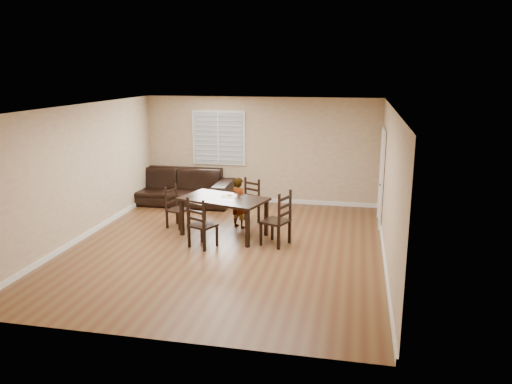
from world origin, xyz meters
The scene contains 11 objects.
ground centered at (0.00, 0.00, 0.00)m, with size 7.00×7.00×0.00m, color brown.
room centered at (0.04, 0.18, 1.81)m, with size 6.04×7.04×2.72m.
dining_table centered at (-0.22, 0.68, 0.72)m, with size 1.92×1.41×0.80m.
chair_near centered at (0.11, 1.71, 0.45)m, with size 0.59×0.58×1.00m.
chair_far centered at (-0.49, -0.18, 0.46)m, with size 0.59×0.57×1.01m.
chair_left centered at (-1.46, 1.04, 0.41)m, with size 0.49×0.51×0.91m.
chair_right centered at (1.03, 0.29, 0.50)m, with size 0.61×0.63×1.10m.
child centered at (-0.05, 1.27, 0.56)m, with size 0.41×0.27×1.11m, color gray.
napkin centered at (-0.17, 0.86, 0.81)m, with size 0.32×0.32×0.00m, color silver.
donut centered at (-0.15, 0.86, 0.83)m, with size 0.10×0.10×0.03m.
sofa centered at (-2.15, 2.90, 0.44)m, with size 3.00×1.17×0.88m, color black.
Camera 1 is at (2.41, -8.87, 3.37)m, focal length 35.00 mm.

